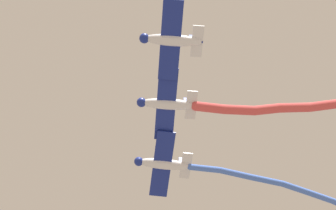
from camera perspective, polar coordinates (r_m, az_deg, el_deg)
The scene contains 5 objects.
airplane_lead at distance 63.17m, azimuth -0.51°, elevation -5.53°, with size 7.91×6.18×2.02m.
smoke_trail_lead at distance 68.61m, azimuth 14.88°, elevation -9.22°, with size 7.18×31.84×1.42m.
airplane_left_wing at distance 59.87m, azimuth -0.13°, elevation 0.11°, with size 7.79×6.28×2.02m.
smoke_trail_left_wing at distance 62.46m, azimuth 11.72°, elevation -0.06°, with size 12.23×17.24×3.71m.
airplane_right_wing at distance 56.66m, azimuth 0.29°, elevation 6.11°, with size 7.79×6.28×2.02m.
Camera 1 is at (26.22, -18.26, 6.19)m, focal length 65.02 mm.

